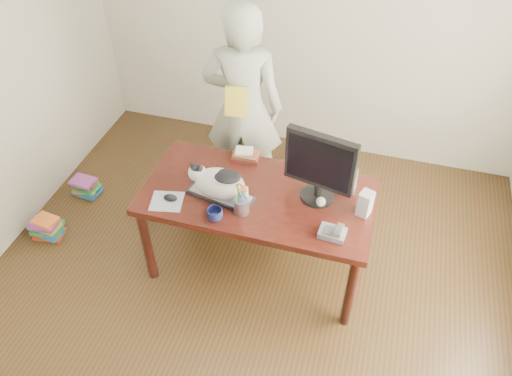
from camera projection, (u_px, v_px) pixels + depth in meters
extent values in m
plane|color=black|center=(234.00, 327.00, 3.53)|extent=(4.50, 4.50, 0.00)
plane|color=silver|center=(312.00, 13.00, 4.20)|extent=(4.00, 0.00, 4.00)
cube|color=black|center=(258.00, 197.00, 3.46)|extent=(1.60, 0.80, 0.05)
cylinder|color=black|center=(147.00, 245.00, 3.62)|extent=(0.07, 0.07, 0.70)
cylinder|color=black|center=(350.00, 292.00, 3.32)|extent=(0.07, 0.07, 0.70)
cylinder|color=black|center=(183.00, 185.00, 4.10)|extent=(0.07, 0.07, 0.70)
cylinder|color=black|center=(363.00, 221.00, 3.80)|extent=(0.07, 0.07, 0.70)
cube|color=black|center=(270.00, 196.00, 3.93)|extent=(1.45, 0.03, 0.50)
cube|color=black|center=(221.00, 195.00, 3.41)|extent=(0.48, 0.26, 0.02)
cube|color=#B1B2B7|center=(221.00, 194.00, 3.41)|extent=(0.45, 0.22, 0.01)
ellipsoid|color=silver|center=(220.00, 184.00, 3.34)|extent=(0.38, 0.28, 0.21)
ellipsoid|color=silver|center=(197.00, 173.00, 3.35)|extent=(0.15, 0.14, 0.12)
ellipsoid|color=black|center=(197.00, 169.00, 3.33)|extent=(0.10, 0.10, 0.04)
cone|color=black|center=(192.00, 165.00, 3.31)|extent=(0.07, 0.06, 0.07)
cone|color=black|center=(199.00, 168.00, 3.29)|extent=(0.07, 0.07, 0.07)
ellipsoid|color=black|center=(227.00, 176.00, 3.26)|extent=(0.21, 0.18, 0.04)
cylinder|color=silver|center=(246.00, 195.00, 3.37)|extent=(0.08, 0.15, 0.05)
cylinder|color=black|center=(317.00, 196.00, 3.41)|extent=(0.28, 0.28, 0.02)
cylinder|color=black|center=(318.00, 189.00, 3.37)|extent=(0.06, 0.06, 0.11)
cube|color=black|center=(320.00, 161.00, 3.18)|extent=(0.47, 0.15, 0.40)
cube|color=black|center=(319.00, 163.00, 3.16)|extent=(0.42, 0.10, 0.34)
cylinder|color=#9B9CA1|center=(241.00, 206.00, 3.28)|extent=(0.12, 0.12, 0.11)
cylinder|color=black|center=(239.00, 193.00, 3.23)|extent=(0.04, 0.03, 0.17)
cylinder|color=#0C59AE|center=(242.00, 198.00, 3.20)|extent=(0.03, 0.03, 0.17)
cylinder|color=#B52719|center=(243.00, 194.00, 3.22)|extent=(0.02, 0.04, 0.17)
cylinder|color=#197E23|center=(238.00, 196.00, 3.21)|extent=(0.02, 0.04, 0.17)
cylinder|color=#ADACB1|center=(242.00, 195.00, 3.20)|extent=(0.02, 0.03, 0.12)
cylinder|color=#ADACB1|center=(243.00, 196.00, 3.19)|extent=(0.02, 0.03, 0.12)
torus|color=orange|center=(240.00, 187.00, 3.16)|extent=(0.05, 0.03, 0.05)
torus|color=orange|center=(244.00, 189.00, 3.14)|extent=(0.05, 0.03, 0.05)
cube|color=#ABAFB7|center=(167.00, 201.00, 3.38)|extent=(0.25, 0.24, 0.00)
ellipsoid|color=black|center=(170.00, 198.00, 3.38)|extent=(0.11, 0.08, 0.04)
imported|color=#0C1133|center=(215.00, 215.00, 3.23)|extent=(0.14, 0.14, 0.09)
cube|color=slate|center=(332.00, 233.00, 3.15)|extent=(0.18, 0.13, 0.04)
cube|color=#424245|center=(328.00, 230.00, 3.13)|extent=(0.07, 0.09, 0.01)
cube|color=#ADACB1|center=(339.00, 230.00, 3.12)|extent=(0.05, 0.14, 0.05)
cube|color=#AEAEB1|center=(365.00, 203.00, 3.24)|extent=(0.11, 0.11, 0.18)
sphere|color=beige|center=(321.00, 202.00, 3.34)|extent=(0.07, 0.07, 0.07)
cube|color=#491713|center=(246.00, 156.00, 3.72)|extent=(0.22, 0.17, 0.03)
cube|color=#55331D|center=(247.00, 154.00, 3.69)|extent=(0.19, 0.14, 0.03)
cube|color=white|center=(244.00, 151.00, 3.68)|extent=(0.15, 0.12, 0.02)
cube|color=slate|center=(345.00, 180.00, 3.50)|extent=(0.17, 0.23, 0.06)
cube|color=#424245|center=(345.00, 179.00, 3.46)|extent=(0.11, 0.11, 0.01)
imported|color=silver|center=(243.00, 108.00, 3.98)|extent=(0.70, 0.51, 1.76)
cube|color=yellow|center=(236.00, 102.00, 3.75)|extent=(0.18, 0.12, 0.23)
cube|color=#A73217|center=(50.00, 234.00, 4.16)|extent=(0.25, 0.19, 0.03)
cube|color=#19539B|center=(49.00, 232.00, 4.13)|extent=(0.23, 0.18, 0.03)
cube|color=#247834|center=(47.00, 228.00, 4.12)|extent=(0.27, 0.22, 0.03)
cube|color=gold|center=(47.00, 226.00, 4.09)|extent=(0.21, 0.16, 0.03)
cube|color=#83378A|center=(44.00, 224.00, 4.07)|extent=(0.23, 0.17, 0.03)
cube|color=orange|center=(46.00, 221.00, 4.06)|extent=(0.21, 0.17, 0.03)
cube|color=#19539B|center=(87.00, 191.00, 4.54)|extent=(0.25, 0.19, 0.03)
cube|color=orange|center=(86.00, 188.00, 4.52)|extent=(0.22, 0.19, 0.03)
cube|color=#247834|center=(86.00, 186.00, 4.49)|extent=(0.24, 0.19, 0.03)
cube|color=#A73217|center=(85.00, 183.00, 4.48)|extent=(0.21, 0.16, 0.03)
cube|color=#83378A|center=(83.00, 181.00, 4.45)|extent=(0.22, 0.17, 0.03)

